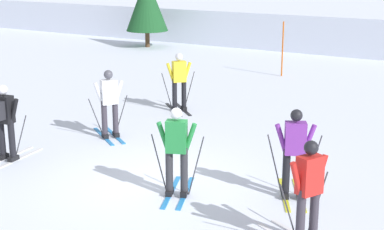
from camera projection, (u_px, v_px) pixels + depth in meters
The scene contains 9 objects.
ground_plane at pixel (155, 186), 11.41m from camera, with size 120.00×120.00×0.00m, color silver.
skier_green at pixel (177, 149), 10.69m from camera, with size 0.96×1.62×1.71m.
skier_white at pixel (109, 102), 14.24m from camera, with size 1.52×1.22×1.71m.
skier_black at pixel (4, 119), 12.57m from camera, with size 1.00×1.63×1.71m.
skier_red at pixel (308, 190), 8.80m from camera, with size 1.60×1.03×1.71m.
skier_purple at pixel (295, 151), 10.59m from camera, with size 1.07×1.59×1.71m.
skier_yellow at pixel (179, 80), 16.79m from camera, with size 1.43×1.35×1.71m.
trail_marker_pole at pixel (283, 49), 21.80m from camera, with size 0.05×0.05×2.06m, color #C65614.
conifer_far_left at pixel (147, 3), 28.74m from camera, with size 2.09×2.09×3.54m.
Camera 1 is at (6.11, -8.76, 4.31)m, focal length 54.40 mm.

